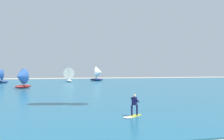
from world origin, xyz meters
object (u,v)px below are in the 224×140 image
Objects in this scene: kitesurfer at (133,109)px; sailboat_center_horizon at (21,78)px; sailboat_outermost at (68,75)px; sailboat_far_right at (98,74)px.

kitesurfer is 0.44× the size of sailboat_center_horizon.
sailboat_outermost is 25.90m from sailboat_center_horizon.
sailboat_center_horizon is 35.32m from sailboat_far_right.
sailboat_outermost is at bearing -152.91° from sailboat_far_right.
sailboat_far_right is at bearing 54.14° from sailboat_center_horizon.
sailboat_center_horizon is 0.84× the size of sailboat_far_right.
sailboat_outermost is at bearing 90.39° from kitesurfer.
sailboat_outermost reaches higher than sailboat_center_horizon.
sailboat_far_right reaches higher than kitesurfer.
kitesurfer is 61.99m from sailboat_far_right.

